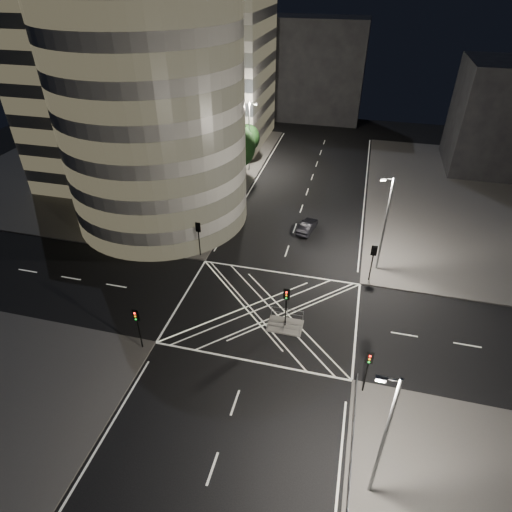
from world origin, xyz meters
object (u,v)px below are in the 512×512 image
(central_island, at_px, (285,326))
(street_lamp_right_far, at_px, (385,222))
(traffic_signal_nr, at_px, (368,365))
(street_lamp_left_near, at_px, (208,188))
(traffic_signal_fr, at_px, (373,257))
(street_lamp_right_near, at_px, (383,437))
(traffic_signal_island, at_px, (286,301))
(traffic_signal_fl, at_px, (199,233))
(traffic_signal_nl, at_px, (137,322))
(sedan, at_px, (307,226))
(street_lamp_left_far, at_px, (250,135))

(central_island, distance_m, street_lamp_right_far, 13.98)
(traffic_signal_nr, height_order, street_lamp_left_near, street_lamp_left_near)
(traffic_signal_fr, height_order, street_lamp_right_near, street_lamp_right_near)
(central_island, distance_m, traffic_signal_nr, 9.08)
(central_island, distance_m, traffic_signal_island, 2.84)
(traffic_signal_fl, bearing_deg, traffic_signal_nl, -90.00)
(traffic_signal_nl, relative_size, street_lamp_right_far, 0.40)
(central_island, relative_size, street_lamp_left_near, 0.30)
(sedan, bearing_deg, street_lamp_left_far, -43.49)
(traffic_signal_island, xyz_separation_m, sedan, (-0.50, 16.16, -2.25))
(traffic_signal_fl, xyz_separation_m, sedan, (10.30, 7.86, -2.25))
(traffic_signal_nr, distance_m, street_lamp_left_near, 26.32)
(traffic_signal_nr, height_order, street_lamp_left_far, street_lamp_left_far)
(street_lamp_right_far, distance_m, sedan, 10.90)
(street_lamp_left_near, height_order, street_lamp_right_far, same)
(traffic_signal_nl, relative_size, traffic_signal_nr, 1.00)
(street_lamp_right_far, bearing_deg, street_lamp_right_near, -90.00)
(traffic_signal_fl, xyz_separation_m, traffic_signal_nr, (17.60, -13.60, 0.00))
(street_lamp_left_near, bearing_deg, sedan, 13.69)
(traffic_signal_fl, relative_size, street_lamp_right_far, 0.40)
(central_island, distance_m, street_lamp_left_near, 18.52)
(traffic_signal_fr, distance_m, sedan, 10.96)
(street_lamp_left_near, height_order, street_lamp_left_far, same)
(sedan, bearing_deg, central_island, 102.79)
(traffic_signal_fr, xyz_separation_m, street_lamp_left_far, (-18.24, 23.20, 2.63))
(street_lamp_left_far, bearing_deg, street_lamp_right_near, -66.79)
(traffic_signal_fl, relative_size, street_lamp_right_near, 0.40)
(street_lamp_right_far, height_order, street_lamp_right_near, same)
(traffic_signal_fr, relative_size, street_lamp_right_far, 0.40)
(traffic_signal_fl, bearing_deg, traffic_signal_island, -37.54)
(traffic_signal_fr, bearing_deg, central_island, -129.33)
(traffic_signal_island, height_order, street_lamp_left_near, street_lamp_left_near)
(traffic_signal_nl, distance_m, street_lamp_left_near, 18.99)
(traffic_signal_fr, distance_m, street_lamp_right_far, 3.48)
(street_lamp_right_near, distance_m, sedan, 30.14)
(traffic_signal_fl, relative_size, traffic_signal_island, 1.00)
(traffic_signal_fr, height_order, sedan, traffic_signal_fr)
(central_island, xyz_separation_m, traffic_signal_nr, (6.80, -5.30, 2.84))
(traffic_signal_fl, height_order, traffic_signal_nl, same)
(central_island, height_order, street_lamp_left_near, street_lamp_left_near)
(street_lamp_right_near, bearing_deg, traffic_signal_island, 120.75)
(street_lamp_left_far, xyz_separation_m, sedan, (10.94, -15.34, -4.88))
(traffic_signal_fl, relative_size, traffic_signal_fr, 1.00)
(street_lamp_right_far, bearing_deg, traffic_signal_fl, -173.12)
(traffic_signal_island, relative_size, street_lamp_right_far, 0.40)
(street_lamp_left_near, xyz_separation_m, street_lamp_right_near, (18.87, -26.00, 0.00))
(traffic_signal_fr, distance_m, street_lamp_left_near, 19.14)
(traffic_signal_fl, xyz_separation_m, street_lamp_left_far, (-0.64, 23.20, 2.63))
(street_lamp_left_far, distance_m, street_lamp_right_far, 28.23)
(traffic_signal_fl, xyz_separation_m, traffic_signal_fr, (17.60, 0.00, 0.00))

